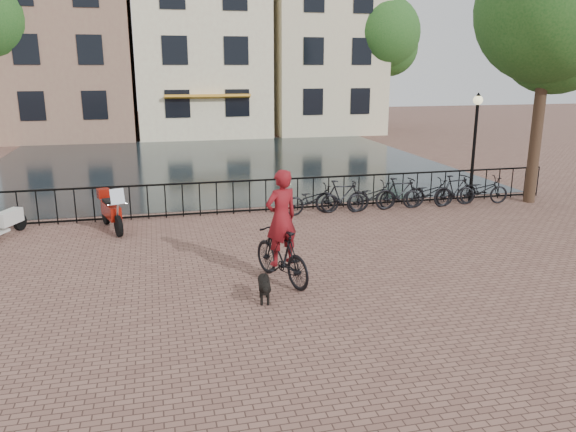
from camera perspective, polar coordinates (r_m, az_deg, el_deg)
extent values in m
plane|color=brown|center=(9.80, 4.16, -11.26)|extent=(100.00, 100.00, 0.00)
plane|color=black|center=(26.17, -7.33, 5.35)|extent=(20.00, 20.00, 0.00)
cube|color=black|center=(16.92, -3.94, 3.61)|extent=(20.00, 0.05, 0.05)
cube|color=black|center=(17.12, -3.89, 0.59)|extent=(20.00, 0.05, 0.05)
cube|color=#835B4C|center=(38.70, -21.45, 16.48)|extent=(7.50, 9.00, 12.00)
cube|color=beige|center=(38.52, -9.02, 16.56)|extent=(8.00, 9.00, 11.00)
cube|color=orange|center=(33.86, -8.14, 11.92)|extent=(5.00, 0.60, 0.15)
cube|color=beige|center=(40.01, 3.00, 17.73)|extent=(7.00, 9.00, 12.50)
cylinder|color=black|center=(36.34, -27.20, 11.53)|extent=(0.36, 0.36, 6.30)
cylinder|color=black|center=(19.74, 24.08, 9.27)|extent=(0.36, 0.36, 5.60)
sphere|color=#194C1A|center=(19.75, 25.12, 18.51)|extent=(4.48, 4.48, 4.48)
cylinder|color=black|center=(38.33, 9.39, 12.78)|extent=(0.36, 0.36, 5.95)
sphere|color=#194C1A|center=(38.36, 9.61, 17.85)|extent=(4.76, 4.76, 4.76)
cylinder|color=black|center=(18.99, 18.32, 5.98)|extent=(0.10, 0.10, 3.20)
sphere|color=beige|center=(18.82, 18.74, 11.09)|extent=(0.30, 0.30, 0.30)
imported|color=black|center=(11.53, -0.67, -3.86)|extent=(1.24, 2.09, 1.21)
imported|color=maroon|center=(11.25, -0.69, 0.79)|extent=(1.01, 0.84, 2.37)
imported|color=black|center=(16.85, 2.48, 1.67)|extent=(1.76, 0.73, 0.90)
imported|color=black|center=(17.12, 5.54, 2.00)|extent=(1.71, 0.67, 1.00)
imported|color=black|center=(17.45, 8.49, 1.99)|extent=(1.79, 0.85, 0.90)
imported|color=black|center=(17.81, 11.34, 2.29)|extent=(1.67, 0.50, 1.00)
imported|color=black|center=(18.24, 14.05, 2.26)|extent=(1.72, 0.61, 0.90)
imported|color=black|center=(18.68, 16.66, 2.53)|extent=(1.72, 0.74, 1.00)
imported|color=black|center=(19.18, 19.11, 2.49)|extent=(1.77, 0.79, 0.90)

